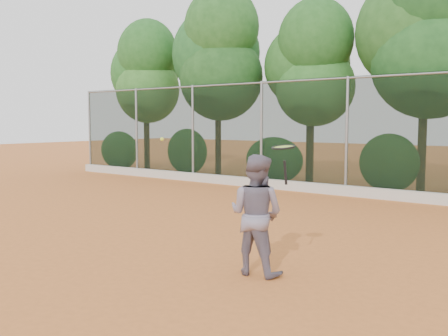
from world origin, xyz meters
The scene contains 7 objects.
ground centered at (0.00, 0.00, 0.00)m, with size 80.00×80.00×0.00m, color #CB6E30.
concrete_curb centered at (0.00, 6.82, 0.15)m, with size 24.00×0.20×0.30m, color beige.
tennis_player centered at (2.15, -1.07, 0.86)m, with size 0.84×0.65×1.72m, color slate.
chainlink_fence centered at (0.00, 7.00, 1.86)m, with size 24.09×0.09×3.50m.
foliage_backdrop centered at (-0.55, 8.98, 4.40)m, with size 23.70×3.63×7.55m.
tennis_racket centered at (2.62, -1.12, 1.80)m, with size 0.39×0.40×0.55m.
tennis_ball_in_flight centered at (0.22, -0.98, 1.89)m, with size 0.06×0.06×0.06m.
Camera 1 is at (6.04, -6.94, 2.19)m, focal length 40.00 mm.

